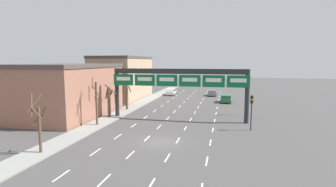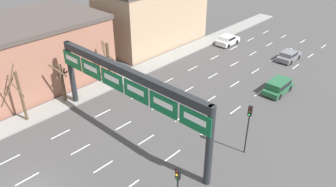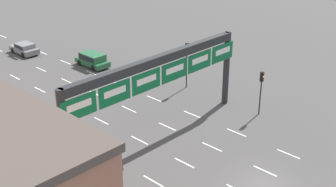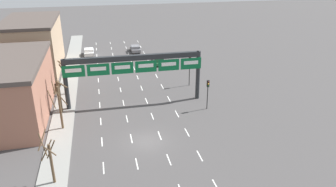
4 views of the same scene
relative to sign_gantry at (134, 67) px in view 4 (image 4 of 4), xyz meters
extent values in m
plane|color=#474444|center=(0.00, -10.38, -5.49)|extent=(220.00, 220.00, 0.00)
cube|color=gray|center=(-9.65, -10.38, -5.42)|extent=(2.80, 110.00, 0.15)
cube|color=white|center=(-4.95, -14.38, -5.49)|extent=(0.12, 2.00, 0.01)
cube|color=white|center=(-4.95, -9.38, -5.49)|extent=(0.12, 2.00, 0.01)
cube|color=white|center=(-4.95, -4.38, -5.49)|extent=(0.12, 2.00, 0.01)
cube|color=white|center=(-4.95, 0.62, -5.49)|extent=(0.12, 2.00, 0.01)
cube|color=white|center=(-4.95, 5.62, -5.49)|extent=(0.12, 2.00, 0.01)
cube|color=white|center=(-4.95, 10.62, -5.49)|extent=(0.12, 2.00, 0.01)
cube|color=white|center=(-4.95, 15.62, -5.49)|extent=(0.12, 2.00, 0.01)
cube|color=white|center=(-4.95, 20.62, -5.49)|extent=(0.12, 2.00, 0.01)
cube|color=white|center=(-4.95, 25.62, -5.49)|extent=(0.12, 2.00, 0.01)
cube|color=white|center=(-4.95, 30.62, -5.49)|extent=(0.12, 2.00, 0.01)
cube|color=white|center=(-4.95, 35.62, -5.49)|extent=(0.12, 2.00, 0.01)
cube|color=white|center=(-1.65, -14.38, -5.49)|extent=(0.12, 2.00, 0.01)
cube|color=white|center=(-1.65, -9.38, -5.49)|extent=(0.12, 2.00, 0.01)
cube|color=white|center=(-1.65, -4.38, -5.49)|extent=(0.12, 2.00, 0.01)
cube|color=white|center=(-1.65, 0.62, -5.49)|extent=(0.12, 2.00, 0.01)
cube|color=white|center=(-1.65, 5.62, -5.49)|extent=(0.12, 2.00, 0.01)
cube|color=white|center=(-1.65, 10.62, -5.49)|extent=(0.12, 2.00, 0.01)
cube|color=white|center=(-1.65, 15.62, -5.49)|extent=(0.12, 2.00, 0.01)
cube|color=white|center=(-1.65, 20.62, -5.49)|extent=(0.12, 2.00, 0.01)
cube|color=white|center=(-1.65, 25.62, -5.49)|extent=(0.12, 2.00, 0.01)
cube|color=white|center=(-1.65, 30.62, -5.49)|extent=(0.12, 2.00, 0.01)
cube|color=white|center=(-1.65, 35.62, -5.49)|extent=(0.12, 2.00, 0.01)
cube|color=white|center=(1.65, -14.38, -5.49)|extent=(0.12, 2.00, 0.01)
cube|color=white|center=(1.65, -9.38, -5.49)|extent=(0.12, 2.00, 0.01)
cube|color=white|center=(1.65, -4.38, -5.49)|extent=(0.12, 2.00, 0.01)
cube|color=white|center=(1.65, 0.62, -5.49)|extent=(0.12, 2.00, 0.01)
cube|color=white|center=(1.65, 5.62, -5.49)|extent=(0.12, 2.00, 0.01)
cube|color=white|center=(1.65, 10.62, -5.49)|extent=(0.12, 2.00, 0.01)
cube|color=white|center=(1.65, 15.62, -5.49)|extent=(0.12, 2.00, 0.01)
cube|color=white|center=(1.65, 20.62, -5.49)|extent=(0.12, 2.00, 0.01)
cube|color=white|center=(1.65, 25.62, -5.49)|extent=(0.12, 2.00, 0.01)
cube|color=white|center=(1.65, 30.62, -5.49)|extent=(0.12, 2.00, 0.01)
cube|color=white|center=(1.65, 35.62, -5.49)|extent=(0.12, 2.00, 0.01)
cube|color=white|center=(4.95, -19.38, -5.49)|extent=(0.12, 2.00, 0.01)
cube|color=white|center=(4.95, -14.38, -5.49)|extent=(0.12, 2.00, 0.01)
cube|color=white|center=(4.95, -9.38, -5.49)|extent=(0.12, 2.00, 0.01)
cube|color=white|center=(4.95, -4.38, -5.49)|extent=(0.12, 2.00, 0.01)
cube|color=white|center=(4.95, 0.62, -5.49)|extent=(0.12, 2.00, 0.01)
cube|color=white|center=(4.95, 5.62, -5.49)|extent=(0.12, 2.00, 0.01)
cube|color=white|center=(4.95, 10.62, -5.49)|extent=(0.12, 2.00, 0.01)
cube|color=white|center=(4.95, 15.62, -5.49)|extent=(0.12, 2.00, 0.01)
cube|color=white|center=(4.95, 20.62, -5.49)|extent=(0.12, 2.00, 0.01)
cube|color=white|center=(4.95, 25.62, -5.49)|extent=(0.12, 2.00, 0.01)
cube|color=white|center=(4.95, 30.62, -5.49)|extent=(0.12, 2.00, 0.01)
cube|color=white|center=(4.95, 35.62, -5.49)|extent=(0.12, 2.00, 0.01)
cylinder|color=#232628|center=(-9.05, 0.05, -1.96)|extent=(0.58, 0.58, 7.07)
cylinder|color=#232628|center=(9.05, 0.05, -1.96)|extent=(0.58, 0.58, 7.07)
cube|color=#232628|center=(0.00, 0.05, 1.23)|extent=(18.10, 0.60, 0.70)
cube|color=#0C6033|center=(-7.88, -0.29, -0.01)|extent=(2.90, 0.08, 1.57)
cube|color=white|center=(-7.88, -0.33, 0.13)|extent=(2.03, 0.02, 0.50)
cube|color=#0C6033|center=(-4.73, -0.29, -0.01)|extent=(2.90, 0.08, 1.57)
cube|color=white|center=(-4.73, -0.33, 0.13)|extent=(2.03, 0.02, 0.50)
cube|color=#0C6033|center=(-1.58, -0.29, -0.01)|extent=(2.90, 0.08, 1.57)
cube|color=white|center=(-1.58, -0.33, 0.13)|extent=(2.03, 0.02, 0.50)
cube|color=#0C6033|center=(1.58, -0.29, -0.01)|extent=(2.90, 0.08, 1.57)
cube|color=white|center=(1.58, -0.33, 0.13)|extent=(2.03, 0.02, 0.50)
cube|color=#0C6033|center=(4.73, -0.29, -0.01)|extent=(2.90, 0.08, 1.57)
cube|color=white|center=(4.73, -0.33, 0.13)|extent=(2.03, 0.02, 0.50)
cube|color=#0C6033|center=(7.88, -0.29, -0.01)|extent=(2.90, 0.08, 1.57)
cube|color=white|center=(7.88, -0.33, 0.13)|extent=(2.03, 0.02, 0.50)
cube|color=tan|center=(-15.78, 18.77, -1.17)|extent=(8.65, 16.27, 8.63)
cube|color=#4C423D|center=(-15.78, 18.77, 3.39)|extent=(8.82, 16.59, 0.50)
cube|color=#235B38|center=(6.42, 17.25, -5.00)|extent=(1.93, 4.29, 0.58)
cube|color=#235B38|center=(6.42, 17.21, -4.33)|extent=(1.77, 3.00, 0.76)
cube|color=black|center=(6.42, 17.21, -4.33)|extent=(1.81, 2.76, 0.55)
cylinder|color=black|center=(5.54, 18.54, -5.16)|extent=(0.22, 0.66, 0.66)
cylinder|color=black|center=(7.29, 18.54, -5.16)|extent=(0.22, 0.66, 0.66)
cylinder|color=black|center=(5.54, 15.96, -5.16)|extent=(0.22, 0.66, 0.66)
cylinder|color=black|center=(7.29, 15.96, -5.16)|extent=(0.22, 0.66, 0.66)
cube|color=silver|center=(-6.48, 26.17, -4.93)|extent=(1.94, 3.95, 0.73)
cube|color=silver|center=(-6.48, 25.93, -4.30)|extent=(1.78, 2.05, 0.53)
cube|color=black|center=(-6.48, 25.93, -4.30)|extent=(1.82, 1.89, 0.38)
cylinder|color=black|center=(-7.36, 27.35, -5.16)|extent=(0.22, 0.66, 0.66)
cylinder|color=black|center=(-5.59, 27.35, -5.16)|extent=(0.22, 0.66, 0.66)
cylinder|color=black|center=(-7.36, 24.98, -5.16)|extent=(0.22, 0.66, 0.66)
cylinder|color=black|center=(-5.59, 24.98, -5.16)|extent=(0.22, 0.66, 0.66)
cube|color=slate|center=(3.26, 26.92, -4.97)|extent=(1.90, 4.15, 0.63)
cube|color=slate|center=(3.26, 26.68, -4.39)|extent=(1.75, 2.16, 0.53)
cube|color=black|center=(3.26, 26.68, -4.39)|extent=(1.79, 1.98, 0.38)
cylinder|color=black|center=(2.40, 28.17, -5.16)|extent=(0.22, 0.66, 0.66)
cylinder|color=black|center=(4.12, 28.17, -5.16)|extent=(0.22, 0.66, 0.66)
cylinder|color=black|center=(2.40, 25.68, -5.16)|extent=(0.22, 0.66, 0.66)
cylinder|color=black|center=(4.12, 25.68, -5.16)|extent=(0.22, 0.66, 0.66)
cylinder|color=black|center=(9.29, 5.23, -3.54)|extent=(0.12, 0.12, 3.89)
cube|color=black|center=(9.29, 5.23, -1.15)|extent=(0.30, 0.24, 0.90)
sphere|color=#3D0E0C|center=(9.29, 5.10, -0.85)|extent=(0.20, 0.20, 0.20)
sphere|color=#412F0C|center=(9.29, 5.10, -1.15)|extent=(0.20, 0.20, 0.20)
sphere|color=green|center=(9.29, 5.10, -1.45)|extent=(0.20, 0.20, 0.20)
cylinder|color=black|center=(9.29, -3.72, -3.87)|extent=(0.12, 0.12, 3.23)
cube|color=black|center=(9.29, -3.72, -1.81)|extent=(0.30, 0.24, 0.90)
sphere|color=#3D0E0C|center=(9.29, -3.85, -1.51)|extent=(0.20, 0.20, 0.20)
sphere|color=gold|center=(9.29, -3.85, -1.81)|extent=(0.20, 0.20, 0.20)
sphere|color=#0E3515|center=(9.29, -3.85, -2.11)|extent=(0.20, 0.20, 0.20)
cylinder|color=brown|center=(-9.65, 5.41, -2.79)|extent=(0.38, 0.38, 5.10)
cylinder|color=brown|center=(-9.87, 5.11, -0.67)|extent=(0.81, 0.66, 1.09)
cylinder|color=brown|center=(-9.86, 5.07, -1.31)|extent=(0.90, 0.63, 1.43)
cylinder|color=brown|center=(-9.16, 5.43, -1.93)|extent=(0.22, 1.12, 1.16)
cylinder|color=brown|center=(-9.90, 4.98, -0.52)|extent=(1.05, 0.69, 0.99)
cylinder|color=brown|center=(-9.40, -15.83, -3.33)|extent=(0.25, 0.25, 4.01)
cylinder|color=brown|center=(-9.35, -15.40, -2.11)|extent=(0.97, 0.23, 1.86)
cylinder|color=brown|center=(-9.28, -16.25, -1.77)|extent=(0.96, 0.38, 1.19)
cylinder|color=brown|center=(-9.74, -15.33, -2.19)|extent=(1.14, 0.83, 1.75)
cylinder|color=brown|center=(-9.81, -16.11, -1.11)|extent=(0.71, 0.97, 1.89)
cylinder|color=brown|center=(-9.95, -15.50, -1.02)|extent=(0.79, 1.23, 1.55)
cylinder|color=brown|center=(-9.44, -5.43, -2.65)|extent=(0.27, 0.27, 5.39)
cylinder|color=brown|center=(-9.03, -5.86, -1.32)|extent=(1.03, 0.97, 2.06)
cylinder|color=brown|center=(-9.82, -5.58, -0.08)|extent=(0.46, 0.90, 1.50)
cylinder|color=brown|center=(-10.17, -5.83, -1.34)|extent=(0.95, 1.60, 1.75)
cylinder|color=brown|center=(-9.98, -0.70, -3.20)|extent=(0.43, 0.43, 4.29)
cylinder|color=brown|center=(-9.41, -1.26, -1.33)|extent=(1.35, 1.37, 1.52)
cylinder|color=brown|center=(-10.32, -0.72, -2.07)|extent=(0.24, 0.86, 1.28)
cylinder|color=brown|center=(-9.89, -0.36, -1.95)|extent=(0.89, 0.41, 1.10)
cylinder|color=brown|center=(-10.23, -0.26, -2.39)|extent=(1.08, 0.72, 0.94)
camera|label=1|loc=(6.27, -35.06, 2.58)|focal=28.00mm
camera|label=2|loc=(19.66, -15.86, 13.36)|focal=35.00mm
camera|label=3|loc=(-24.24, -24.38, 13.70)|focal=50.00mm
camera|label=4|loc=(-4.42, -41.91, 13.87)|focal=35.00mm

